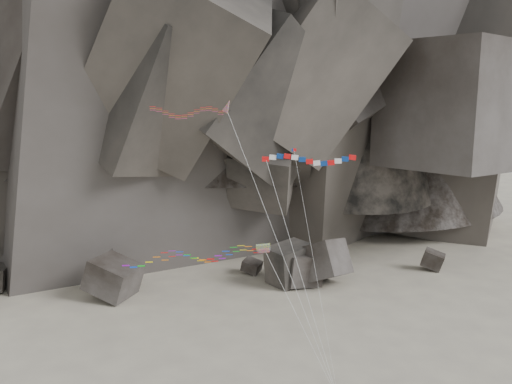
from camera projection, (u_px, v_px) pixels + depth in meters
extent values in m
plane|color=#AAA189|center=(268.00, 384.00, 59.27)|extent=(260.00, 260.00, 0.00)
cube|color=#47423F|center=(300.00, 269.00, 89.09)|extent=(6.88, 7.02, 5.47)
cube|color=#47423F|center=(252.00, 269.00, 94.07)|extent=(4.00, 4.00, 2.74)
cube|color=#47423F|center=(433.00, 263.00, 95.72)|extent=(4.60, 4.31, 3.76)
cube|color=#47423F|center=(326.00, 268.00, 88.52)|extent=(8.80, 9.52, 7.98)
cube|color=#47423F|center=(290.00, 266.00, 88.87)|extent=(8.40, 7.78, 6.59)
cube|color=#47423F|center=(114.00, 283.00, 83.18)|extent=(9.39, 9.01, 6.32)
cube|color=#47423F|center=(94.00, 260.00, 92.73)|extent=(8.09, 8.64, 9.14)
cube|color=#47423F|center=(92.00, 264.00, 92.83)|extent=(5.50, 5.55, 5.57)
cube|color=#47423F|center=(53.00, 264.00, 92.74)|extent=(10.58, 10.93, 7.72)
cylinder|color=silver|center=(281.00, 250.00, 54.67)|extent=(9.14, 10.11, 26.60)
cube|color=red|center=(266.00, 159.00, 56.82)|extent=(0.78, 0.62, 0.46)
cube|color=white|center=(273.00, 157.00, 56.70)|extent=(0.81, 0.62, 0.51)
cube|color=navy|center=(280.00, 156.00, 56.55)|extent=(0.83, 0.63, 0.54)
cube|color=red|center=(287.00, 156.00, 56.39)|extent=(0.83, 0.63, 0.54)
cube|color=white|center=(295.00, 157.00, 56.26)|extent=(0.82, 0.63, 0.52)
cube|color=navy|center=(302.00, 159.00, 56.15)|extent=(0.79, 0.62, 0.47)
cube|color=red|center=(310.00, 161.00, 56.09)|extent=(0.80, 0.62, 0.50)
cube|color=white|center=(317.00, 163.00, 56.06)|extent=(0.83, 0.63, 0.54)
cube|color=navy|center=(324.00, 163.00, 56.06)|extent=(0.83, 0.63, 0.55)
cube|color=red|center=(331.00, 163.00, 56.06)|extent=(0.82, 0.63, 0.53)
cube|color=white|center=(338.00, 161.00, 56.06)|extent=(0.79, 0.62, 0.48)
cube|color=navy|center=(345.00, 159.00, 56.04)|extent=(0.80, 0.62, 0.49)
cube|color=red|center=(352.00, 157.00, 55.99)|extent=(0.82, 0.63, 0.53)
cylinder|color=silver|center=(301.00, 276.00, 54.79)|extent=(5.36, 8.80, 21.61)
cube|color=#DBF90D|center=(263.00, 247.00, 56.03)|extent=(1.49, 0.72, 0.79)
cube|color=#0CB219|center=(264.00, 251.00, 55.90)|extent=(1.23, 0.54, 0.54)
cylinder|color=silver|center=(300.00, 322.00, 54.49)|extent=(6.00, 6.69, 13.18)
cube|color=red|center=(294.00, 150.00, 58.75)|extent=(0.48, 0.07, 0.30)
cube|color=navy|center=(292.00, 150.00, 58.73)|extent=(0.18, 0.05, 0.31)
cylinder|color=silver|center=(315.00, 269.00, 55.85)|extent=(2.08, 10.55, 22.28)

